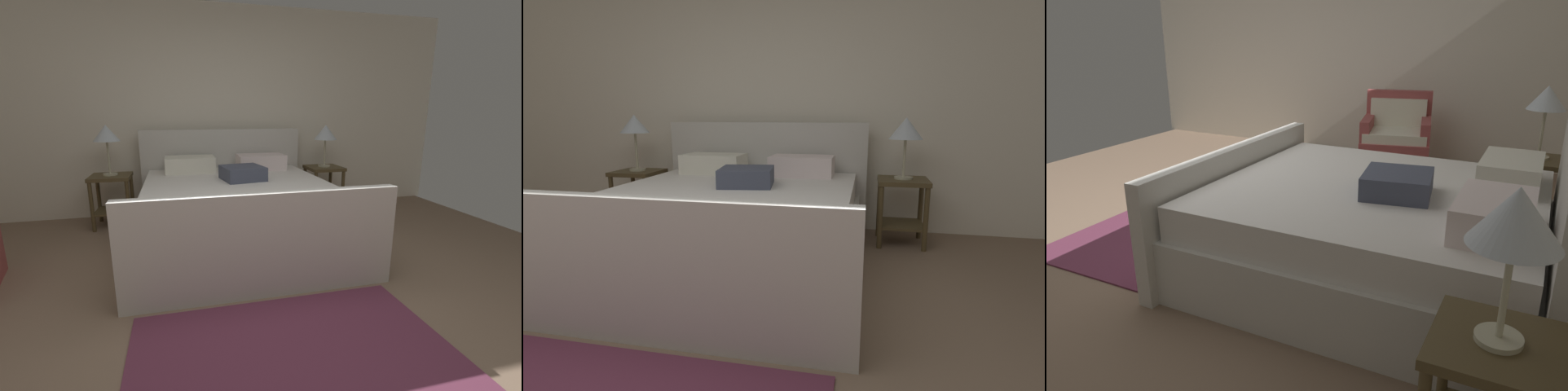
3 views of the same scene
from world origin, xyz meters
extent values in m
cube|color=#7A624E|center=(0.00, 0.00, -0.01)|extent=(6.27, 5.75, 0.02)
cube|color=silver|center=(0.00, 2.94, 1.30)|extent=(6.39, 0.12, 2.60)
cube|color=beige|center=(0.04, 1.60, 0.20)|extent=(1.88, 2.05, 0.40)
cube|color=beige|center=(0.04, 2.68, 0.55)|extent=(2.00, 0.10, 1.09)
cube|color=beige|center=(0.04, 0.52, 0.39)|extent=(2.00, 0.10, 0.77)
cube|color=silver|center=(0.04, 1.60, 0.51)|extent=(1.80, 1.99, 0.22)
cube|color=silver|center=(-0.38, 2.35, 0.71)|extent=(0.56, 0.36, 0.18)
cube|color=silver|center=(0.47, 2.35, 0.71)|extent=(0.56, 0.36, 0.18)
cube|color=#414658|center=(0.13, 1.75, 0.69)|extent=(0.46, 0.46, 0.14)
cube|color=#4E3F25|center=(1.36, 2.48, 0.58)|extent=(0.44, 0.44, 0.04)
cube|color=#4E3F25|center=(1.36, 2.48, 0.18)|extent=(0.40, 0.40, 0.02)
cylinder|color=#4E3F25|center=(1.17, 2.29, 0.28)|extent=(0.04, 0.04, 0.56)
cylinder|color=#4E3F25|center=(1.55, 2.29, 0.28)|extent=(0.04, 0.04, 0.56)
cylinder|color=#4E3F25|center=(1.17, 2.67, 0.28)|extent=(0.04, 0.04, 0.56)
cylinder|color=#4E3F25|center=(1.55, 2.67, 0.28)|extent=(0.04, 0.04, 0.56)
cylinder|color=#B7B293|center=(1.36, 2.48, 0.61)|extent=(0.16, 0.16, 0.02)
cylinder|color=#B7B293|center=(1.36, 2.48, 0.79)|extent=(0.02, 0.02, 0.33)
cone|color=silver|center=(1.36, 2.48, 1.05)|extent=(0.29, 0.29, 0.19)
cube|color=#4E3F25|center=(-1.27, 2.48, 0.58)|extent=(0.44, 0.44, 0.04)
cube|color=#4E3F25|center=(-1.27, 2.48, 0.18)|extent=(0.40, 0.40, 0.02)
cylinder|color=#4E3F25|center=(-1.46, 2.29, 0.28)|extent=(0.04, 0.04, 0.56)
cylinder|color=#4E3F25|center=(-1.08, 2.29, 0.28)|extent=(0.04, 0.04, 0.56)
cylinder|color=#4E3F25|center=(-1.46, 2.67, 0.28)|extent=(0.04, 0.04, 0.56)
cylinder|color=#4E3F25|center=(-1.08, 2.67, 0.28)|extent=(0.04, 0.04, 0.56)
cylinder|color=#B7B293|center=(-1.27, 2.48, 0.61)|extent=(0.16, 0.16, 0.02)
cylinder|color=#B7B293|center=(-1.27, 2.48, 0.80)|extent=(0.02, 0.02, 0.36)
cone|color=silver|center=(-1.27, 2.48, 1.07)|extent=(0.29, 0.29, 0.18)
cube|color=#622B42|center=(0.04, -0.18, 0.01)|extent=(1.79, 1.20, 0.01)
camera|label=1|loc=(-0.52, -1.65, 1.31)|focal=23.45mm
camera|label=2|loc=(1.04, -1.15, 1.16)|focal=27.13mm
camera|label=3|loc=(2.89, 2.53, 1.60)|focal=33.80mm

